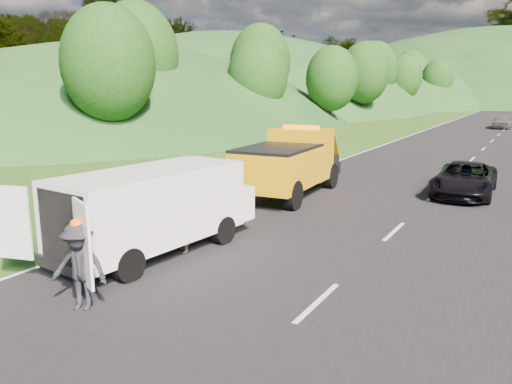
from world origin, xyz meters
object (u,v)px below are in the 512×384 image
Objects in this scene: woman at (156,224)px; worker at (83,309)px; suitcase at (149,213)px; tow_truck at (290,163)px; child at (183,253)px; passing_suv at (463,196)px; white_van at (156,206)px.

woman is 6.46m from worker.
tow_truck is at bearing 68.52° from suitcase.
tow_truck reaches higher than woman.
tow_truck is at bearing 75.93° from worker.
woman is at bearing -19.29° from suitcase.
woman is at bearing 98.40° from worker.
passing_suv is at bearing 107.82° from child.
suitcase is (-2.49, 2.39, -1.05)m from white_van.
suitcase is 12.82m from passing_suv.
child is 1.96× the size of suitcase.
white_van is at bearing -43.86° from suitcase.
white_van is 3.84m from worker.
woman is (-1.88, -6.11, -1.38)m from tow_truck.
passing_suv is (6.10, 11.90, -1.31)m from white_van.
woman reaches higher than passing_suv.
white_van is 4.56× the size of woman.
suitcase is (-2.34, -5.95, -1.11)m from tow_truck.
woman is at bearing -131.83° from passing_suv.
passing_suv is (5.10, 15.37, 0.00)m from worker.
woman is at bearing 137.63° from white_van.
woman is 0.82× the size of worker.
tow_truck is at bearing -12.14° from woman.
tow_truck is 7.32m from passing_suv.
suitcase is at bearing -115.68° from tow_truck.
passing_suv is (8.59, 9.51, -0.27)m from suitcase.
worker is at bearing -68.51° from white_van.
worker is at bearing -40.23° from child.
suitcase is at bearing 141.47° from white_van.
white_van is at bearing 86.51° from worker.
worker is at bearing -110.11° from passing_suv.
white_van is at bearing -132.71° from woman.
white_van is (0.15, -8.34, -0.07)m from tow_truck.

